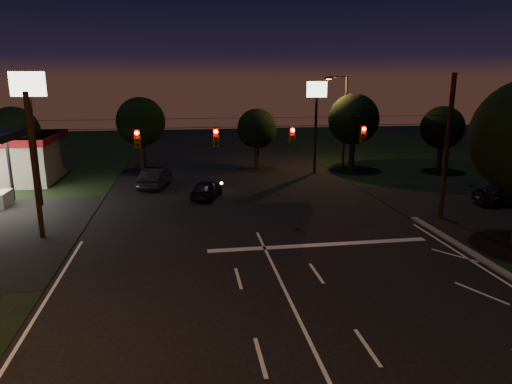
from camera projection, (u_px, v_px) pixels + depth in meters
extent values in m
cube|color=silver|center=(320.00, 245.00, 24.41)|extent=(12.00, 0.50, 0.01)
cylinder|color=black|center=(440.00, 218.00, 29.11)|extent=(0.30, 0.30, 9.00)
cylinder|color=black|center=(43.00, 238.00, 25.51)|extent=(0.28, 0.28, 8.00)
cylinder|color=black|center=(254.00, 127.00, 25.86)|extent=(24.00, 0.03, 0.03)
cylinder|color=black|center=(254.00, 118.00, 25.74)|extent=(24.00, 0.02, 0.02)
cube|color=#3F3307|center=(137.00, 139.00, 25.01)|extent=(0.32, 0.26, 1.00)
sphere|color=#FF0705|center=(137.00, 133.00, 24.78)|extent=(0.22, 0.22, 0.22)
sphere|color=black|center=(137.00, 139.00, 24.86)|extent=(0.20, 0.20, 0.20)
sphere|color=black|center=(138.00, 145.00, 24.94)|extent=(0.20, 0.20, 0.20)
cube|color=#3F3307|center=(216.00, 137.00, 25.66)|extent=(0.32, 0.26, 1.00)
sphere|color=#FF0705|center=(216.00, 132.00, 25.43)|extent=(0.22, 0.22, 0.22)
sphere|color=black|center=(216.00, 137.00, 25.51)|extent=(0.20, 0.20, 0.20)
sphere|color=black|center=(216.00, 143.00, 25.59)|extent=(0.20, 0.20, 0.20)
cube|color=#3F3307|center=(292.00, 136.00, 26.32)|extent=(0.32, 0.26, 1.00)
sphere|color=#FF0705|center=(293.00, 130.00, 26.09)|extent=(0.22, 0.22, 0.22)
sphere|color=black|center=(293.00, 136.00, 26.17)|extent=(0.20, 0.20, 0.20)
sphere|color=black|center=(292.00, 142.00, 26.25)|extent=(0.20, 0.20, 0.20)
cube|color=#3F3307|center=(363.00, 134.00, 26.97)|extent=(0.32, 0.26, 1.00)
sphere|color=#FF0705|center=(364.00, 129.00, 26.73)|extent=(0.22, 0.22, 0.22)
sphere|color=black|center=(364.00, 135.00, 26.81)|extent=(0.20, 0.20, 0.20)
sphere|color=black|center=(363.00, 140.00, 26.89)|extent=(0.20, 0.20, 0.20)
cube|color=gray|center=(3.00, 200.00, 31.41)|extent=(0.80, 2.00, 1.10)
cylinder|color=black|center=(10.00, 168.00, 32.88)|extent=(0.24, 0.24, 4.80)
cylinder|color=black|center=(36.00, 153.00, 31.01)|extent=(0.24, 0.24, 7.50)
cube|color=white|center=(28.00, 84.00, 29.91)|extent=(2.20, 0.30, 1.60)
cylinder|color=black|center=(315.00, 136.00, 42.04)|extent=(0.24, 0.24, 7.00)
cube|color=white|center=(317.00, 89.00, 41.02)|extent=(1.80, 0.30, 1.40)
cylinder|color=black|center=(345.00, 122.00, 44.24)|extent=(0.20, 0.20, 9.00)
cylinder|color=black|center=(338.00, 77.00, 43.06)|extent=(1.80, 0.12, 0.12)
cube|color=black|center=(329.00, 78.00, 42.95)|extent=(0.60, 0.35, 0.22)
cube|color=orange|center=(329.00, 79.00, 42.98)|extent=(0.45, 0.25, 0.04)
cylinder|color=black|center=(18.00, 165.00, 38.62)|extent=(0.49, 0.49, 3.00)
sphere|color=black|center=(14.00, 132.00, 37.94)|extent=(4.20, 4.20, 4.20)
sphere|color=black|center=(21.00, 133.00, 38.33)|extent=(3.15, 3.15, 3.15)
sphere|color=black|center=(9.00, 133.00, 38.10)|extent=(2.94, 2.94, 2.94)
cylinder|color=black|center=(143.00, 153.00, 43.93)|extent=(0.52, 0.52, 3.25)
sphere|color=black|center=(141.00, 122.00, 43.19)|extent=(4.60, 4.60, 4.60)
sphere|color=black|center=(146.00, 123.00, 43.62)|extent=(3.45, 3.45, 3.45)
sphere|color=black|center=(136.00, 123.00, 43.36)|extent=(3.22, 3.22, 3.22)
cylinder|color=black|center=(257.00, 155.00, 44.68)|extent=(0.47, 0.47, 2.75)
sphere|color=black|center=(257.00, 128.00, 44.05)|extent=(3.80, 3.80, 3.80)
sphere|color=black|center=(260.00, 129.00, 44.41)|extent=(2.85, 2.85, 2.85)
sphere|color=black|center=(253.00, 129.00, 44.20)|extent=(2.66, 2.66, 2.66)
cylinder|color=black|center=(352.00, 152.00, 44.04)|extent=(0.53, 0.53, 3.40)
sphere|color=black|center=(354.00, 119.00, 43.26)|extent=(4.80, 4.80, 4.80)
sphere|color=black|center=(357.00, 120.00, 43.71)|extent=(3.60, 3.60, 3.60)
sphere|color=black|center=(348.00, 120.00, 43.45)|extent=(3.36, 3.36, 3.36)
cylinder|color=black|center=(440.00, 156.00, 43.38)|extent=(0.48, 0.48, 2.90)
sphere|color=black|center=(442.00, 128.00, 42.72)|extent=(4.00, 4.00, 4.00)
sphere|color=black|center=(444.00, 128.00, 43.10)|extent=(3.00, 3.00, 3.00)
sphere|color=black|center=(437.00, 128.00, 42.87)|extent=(2.80, 2.80, 2.80)
imported|color=black|center=(207.00, 189.00, 33.83)|extent=(2.89, 4.34, 1.37)
imported|color=black|center=(155.00, 178.00, 37.12)|extent=(2.68, 5.03, 1.57)
imported|color=black|center=(509.00, 196.00, 31.86)|extent=(4.98, 2.29, 1.41)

